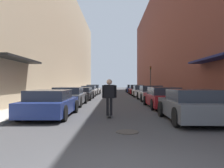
% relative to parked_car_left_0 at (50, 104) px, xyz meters
% --- Properties ---
extents(ground, '(115.34, 115.34, 0.00)m').
position_rel_parked_car_left_0_xyz_m(ground, '(2.94, 14.42, -0.59)').
color(ground, '#38383A').
extents(curb_strip_left, '(1.80, 52.43, 0.12)m').
position_rel_parked_car_left_0_xyz_m(curb_strip_left, '(-2.06, 19.66, -0.53)').
color(curb_strip_left, '#A3A099').
rests_on(curb_strip_left, ground).
extents(curb_strip_right, '(1.80, 52.43, 0.12)m').
position_rel_parked_car_left_0_xyz_m(curb_strip_right, '(7.95, 19.66, -0.53)').
color(curb_strip_right, '#A3A099').
rests_on(curb_strip_right, ground).
extents(building_row_left, '(4.90, 52.43, 14.61)m').
position_rel_parked_car_left_0_xyz_m(building_row_left, '(-4.96, 19.66, 6.71)').
color(building_row_left, tan).
rests_on(building_row_left, ground).
extents(building_row_right, '(4.90, 52.43, 15.38)m').
position_rel_parked_car_left_0_xyz_m(building_row_right, '(10.85, 19.66, 7.10)').
color(building_row_right, brown).
rests_on(building_row_right, ground).
extents(parked_car_left_0, '(2.01, 4.21, 1.21)m').
position_rel_parked_car_left_0_xyz_m(parked_car_left_0, '(0.00, 0.00, 0.00)').
color(parked_car_left_0, navy).
rests_on(parked_car_left_0, ground).
extents(parked_car_left_1, '(2.08, 4.43, 1.25)m').
position_rel_parked_car_left_0_xyz_m(parked_car_left_1, '(-0.18, 5.04, 0.02)').
color(parked_car_left_1, '#515459').
rests_on(parked_car_left_1, ground).
extents(parked_car_left_2, '(2.07, 4.63, 1.14)m').
position_rel_parked_car_left_0_xyz_m(parked_car_left_2, '(-0.13, 10.47, -0.03)').
color(parked_car_left_2, '#232326').
rests_on(parked_car_left_2, ground).
extents(parked_car_left_3, '(1.87, 4.31, 1.22)m').
position_rel_parked_car_left_0_xyz_m(parked_car_left_3, '(-0.10, 16.25, 0.01)').
color(parked_car_left_3, silver).
rests_on(parked_car_left_3, ground).
extents(parked_car_left_4, '(2.00, 3.92, 1.33)m').
position_rel_parked_car_left_0_xyz_m(parked_car_left_4, '(-0.04, 21.01, 0.04)').
color(parked_car_left_4, silver).
rests_on(parked_car_left_4, ground).
extents(parked_car_right_0, '(2.06, 3.96, 1.27)m').
position_rel_parked_car_left_0_xyz_m(parked_car_right_0, '(5.98, -1.17, 0.03)').
color(parked_car_right_0, '#515459').
rests_on(parked_car_right_0, ground).
extents(parked_car_right_1, '(1.96, 4.81, 1.28)m').
position_rel_parked_car_left_0_xyz_m(parked_car_right_1, '(5.96, 3.87, 0.03)').
color(parked_car_right_1, maroon).
rests_on(parked_car_right_1, ground).
extents(parked_car_right_2, '(2.02, 4.35, 1.32)m').
position_rel_parked_car_left_0_xyz_m(parked_car_right_2, '(6.09, 9.26, 0.05)').
color(parked_car_right_2, '#B7B7BC').
rests_on(parked_car_right_2, ground).
extents(parked_car_right_3, '(2.08, 4.07, 1.27)m').
position_rel_parked_car_left_0_xyz_m(parked_car_right_3, '(6.04, 14.81, 0.03)').
color(parked_car_right_3, silver).
rests_on(parked_car_right_3, ground).
extents(parked_car_right_4, '(2.08, 4.48, 1.31)m').
position_rel_parked_car_left_0_xyz_m(parked_car_right_4, '(5.97, 19.98, 0.04)').
color(parked_car_right_4, maroon).
rests_on(parked_car_right_4, ground).
extents(parked_car_right_5, '(2.01, 3.97, 1.30)m').
position_rel_parked_car_left_0_xyz_m(parked_car_right_5, '(5.90, 25.67, 0.03)').
color(parked_car_right_5, navy).
rests_on(parked_car_right_5, ground).
extents(skateboarder, '(0.65, 0.78, 1.70)m').
position_rel_parked_car_left_0_xyz_m(skateboarder, '(2.68, -0.11, 0.45)').
color(skateboarder, black).
rests_on(skateboarder, ground).
extents(manhole_cover, '(0.70, 0.70, 0.02)m').
position_rel_parked_car_left_0_xyz_m(manhole_cover, '(3.30, -3.11, -0.59)').
color(manhole_cover, '#332D28').
rests_on(manhole_cover, ground).
extents(traffic_light, '(0.16, 0.22, 3.68)m').
position_rel_parked_car_left_0_xyz_m(traffic_light, '(7.76, 19.09, 1.79)').
color(traffic_light, '#2D2D2D').
rests_on(traffic_light, curb_strip_right).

